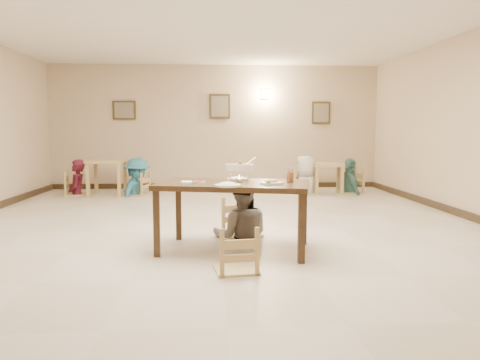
{
  "coord_description": "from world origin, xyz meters",
  "views": [
    {
      "loc": [
        -0.1,
        -6.54,
        1.4
      ],
      "look_at": [
        0.26,
        -0.55,
        0.77
      ],
      "focal_mm": 35.0,
      "sensor_mm": 36.0,
      "label": 1
    }
  ],
  "objects": [
    {
      "name": "wall_sconce",
      "position": [
        1.2,
        4.96,
        2.3
      ],
      "size": [
        0.16,
        0.05,
        0.22
      ],
      "primitive_type": "cube",
      "color": "#FFD88C",
      "rests_on": "wall_back"
    },
    {
      "name": "floor",
      "position": [
        0.0,
        0.0,
        0.0
      ],
      "size": [
        10.0,
        10.0,
        0.0
      ],
      "primitive_type": "plane",
      "color": "beige",
      "rests_on": "ground"
    },
    {
      "name": "bg_diner_b",
      "position": [
        -1.74,
        3.79,
        0.82
      ],
      "size": [
        0.9,
        1.2,
        1.65
      ],
      "primitive_type": "imported",
      "rotation": [
        0.0,
        0.0,
        1.27
      ],
      "color": "teal",
      "rests_on": "floor"
    },
    {
      "name": "bg_table_right",
      "position": [
        2.52,
        3.84,
        0.54
      ],
      "size": [
        0.75,
        0.75,
        0.67
      ],
      "rotation": [
        0.0,
        0.0,
        -0.13
      ],
      "color": "tan",
      "rests_on": "floor"
    },
    {
      "name": "chili_dish",
      "position": [
        -0.24,
        -1.13,
        0.82
      ],
      "size": [
        0.12,
        0.12,
        0.02
      ],
      "color": "white",
      "rests_on": "main_table"
    },
    {
      "name": "drink_glass",
      "position": [
        0.81,
        -1.17,
        0.88
      ],
      "size": [
        0.08,
        0.08,
        0.16
      ],
      "color": "white",
      "rests_on": "main_table"
    },
    {
      "name": "rice_plate_near",
      "position": [
        0.07,
        -1.52,
        0.82
      ],
      "size": [
        0.29,
        0.29,
        0.07
      ],
      "color": "white",
      "rests_on": "main_table"
    },
    {
      "name": "bg_chair_rl",
      "position": [
        2.01,
        3.81,
        0.5
      ],
      "size": [
        0.47,
        0.47,
        1.0
      ],
      "rotation": [
        0.0,
        0.0,
        1.27
      ],
      "color": "tan",
      "rests_on": "floor"
    },
    {
      "name": "bg_diner_d",
      "position": [
        3.03,
        3.85,
        0.8
      ],
      "size": [
        0.52,
        0.98,
        1.59
      ],
      "primitive_type": "imported",
      "rotation": [
        0.0,
        0.0,
        1.71
      ],
      "color": "#4A8077",
      "rests_on": "floor"
    },
    {
      "name": "bg_table_left",
      "position": [
        -2.4,
        3.84,
        0.64
      ],
      "size": [
        0.79,
        0.79,
        0.78
      ],
      "rotation": [
        0.0,
        0.0,
        -0.02
      ],
      "color": "tan",
      "rests_on": "floor"
    },
    {
      "name": "wall_front",
      "position": [
        0.0,
        -5.0,
        1.5
      ],
      "size": [
        10.0,
        0.0,
        10.0
      ],
      "primitive_type": "plane",
      "rotation": [
        -1.57,
        0.0,
        0.0
      ],
      "color": "#CAB295",
      "rests_on": "floor"
    },
    {
      "name": "picture_b",
      "position": [
        0.1,
        4.96,
        2.0
      ],
      "size": [
        0.5,
        0.04,
        0.6
      ],
      "color": "#3C2D16",
      "rests_on": "wall_back"
    },
    {
      "name": "chair_far",
      "position": [
        0.3,
        -0.37,
        0.47
      ],
      "size": [
        0.44,
        0.44,
        0.95
      ],
      "rotation": [
        0.0,
        0.0,
        0.38
      ],
      "color": "tan",
      "rests_on": "floor"
    },
    {
      "name": "chair_near",
      "position": [
        0.13,
        -1.95,
        0.44
      ],
      "size": [
        0.42,
        0.42,
        0.89
      ],
      "rotation": [
        0.0,
        0.0,
        3.28
      ],
      "color": "tan",
      "rests_on": "floor"
    },
    {
      "name": "bg_diner_a",
      "position": [
        -3.06,
        3.85,
        0.78
      ],
      "size": [
        0.47,
        0.63,
        1.57
      ],
      "primitive_type": "imported",
      "rotation": [
        0.0,
        0.0,
        4.89
      ],
      "color": "#521322",
      "rests_on": "floor"
    },
    {
      "name": "bg_diner_c",
      "position": [
        2.01,
        3.81,
        0.85
      ],
      "size": [
        0.68,
        0.92,
        1.71
      ],
      "primitive_type": "imported",
      "rotation": [
        0.0,
        0.0,
        4.53
      ],
      "color": "silver",
      "rests_on": "floor"
    },
    {
      "name": "fried_plate",
      "position": [
        0.57,
        -1.34,
        0.83
      ],
      "size": [
        0.26,
        0.26,
        0.06
      ],
      "color": "white",
      "rests_on": "main_table"
    },
    {
      "name": "ceiling",
      "position": [
        0.0,
        0.0,
        3.0
      ],
      "size": [
        10.0,
        10.0,
        0.0
      ],
      "primitive_type": "plane",
      "color": "silver",
      "rests_on": "wall_back"
    },
    {
      "name": "main_diner",
      "position": [
        0.28,
        -0.46,
        0.8
      ],
      "size": [
        0.82,
        0.66,
        1.6
      ],
      "primitive_type": "imported",
      "rotation": [
        0.0,
        0.0,
        3.07
      ],
      "color": "gray",
      "rests_on": "floor"
    },
    {
      "name": "napkin_cutlery",
      "position": [
        -0.39,
        -1.26,
        0.82
      ],
      "size": [
        0.16,
        0.24,
        0.03
      ],
      "color": "white",
      "rests_on": "main_table"
    },
    {
      "name": "curry_warmer",
      "position": [
        0.22,
        -1.1,
        0.98
      ],
      "size": [
        0.36,
        0.32,
        0.29
      ],
      "color": "silver",
      "rests_on": "main_table"
    },
    {
      "name": "bg_chair_ll",
      "position": [
        -3.06,
        3.85,
        0.5
      ],
      "size": [
        0.47,
        0.47,
        1.01
      ],
      "rotation": [
        0.0,
        0.0,
        1.73
      ],
      "color": "tan",
      "rests_on": "floor"
    },
    {
      "name": "main_table",
      "position": [
        0.15,
        -1.13,
        0.73
      ],
      "size": [
        1.89,
        1.33,
        0.81
      ],
      "rotation": [
        0.0,
        0.0,
        -0.22
      ],
      "color": "#3C2817",
      "rests_on": "floor"
    },
    {
      "name": "picture_a",
      "position": [
        -2.2,
        4.96,
        1.9
      ],
      "size": [
        0.55,
        0.04,
        0.45
      ],
      "color": "#3C2D16",
      "rests_on": "wall_back"
    },
    {
      "name": "bg_chair_lr",
      "position": [
        -1.74,
        3.79,
        0.47
      ],
      "size": [
        0.44,
        0.44,
        0.94
      ],
      "rotation": [
        0.0,
        0.0,
        -1.91
      ],
      "color": "tan",
      "rests_on": "floor"
    },
    {
      "name": "rice_plate_far",
      "position": [
        0.22,
        -0.84,
        0.82
      ],
      "size": [
        0.26,
        0.26,
        0.06
      ],
      "color": "white",
      "rests_on": "main_table"
    },
    {
      "name": "picture_c",
      "position": [
        2.6,
        4.96,
        1.85
      ],
      "size": [
        0.45,
        0.04,
        0.55
      ],
      "color": "#3C2D16",
      "rests_on": "wall_back"
    },
    {
      "name": "baseboard_back",
      "position": [
        0.0,
        4.97,
        0.06
      ],
      "size": [
        8.0,
        0.06,
        0.12
      ],
      "primitive_type": "cube",
      "color": "#312417",
      "rests_on": "floor"
    },
    {
      "name": "wall_back",
      "position": [
        0.0,
        5.0,
        1.5
      ],
      "size": [
        10.0,
        0.0,
        10.0
      ],
      "primitive_type": "plane",
      "rotation": [
        1.57,
        0.0,
        0.0
      ],
      "color": "#CAB295",
      "rests_on": "floor"
    },
    {
      "name": "bg_chair_rr",
      "position": [
        3.03,
        3.85,
        0.54
      ],
      "size": [
        0.51,
        0.51,
        1.08
      ],
      "rotation": [
        0.0,
        0.0,
        -1.45
      ],
      "color": "tan",
      "rests_on": "floor"
    }
  ]
}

